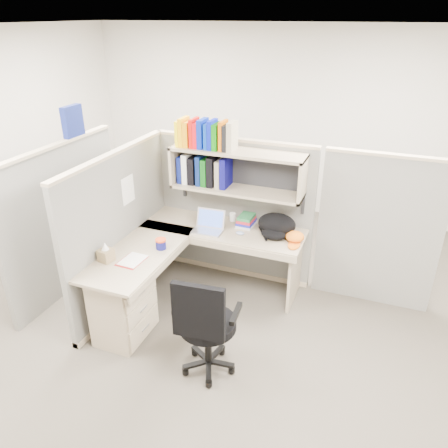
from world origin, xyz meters
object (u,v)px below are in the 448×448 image
at_px(laptop, 207,222).
at_px(snack_canister, 161,244).
at_px(backpack, 275,226).
at_px(desk, 152,285).
at_px(task_chair, 206,340).

relative_size(laptop, snack_canister, 2.91).
relative_size(backpack, snack_canister, 3.72).
relative_size(desk, task_chair, 1.73).
distance_m(laptop, task_chair, 1.35).
xyz_separation_m(desk, snack_canister, (0.00, 0.22, 0.35)).
height_order(desk, backpack, backpack).
bearing_deg(task_chair, backpack, 80.89).
distance_m(backpack, task_chair, 1.42).
bearing_deg(desk, laptop, 68.45).
height_order(desk, task_chair, task_chair).
xyz_separation_m(laptop, task_chair, (0.48, -1.16, -0.48)).
xyz_separation_m(desk, laptop, (0.28, 0.72, 0.40)).
bearing_deg(snack_canister, task_chair, -41.14).
height_order(laptop, snack_canister, laptop).
distance_m(snack_canister, task_chair, 1.09).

